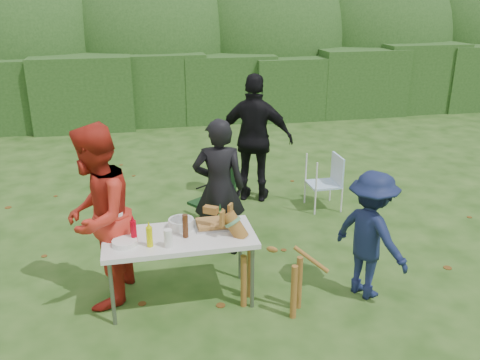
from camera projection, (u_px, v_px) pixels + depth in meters
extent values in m
plane|color=#1E4211|center=(214.00, 309.00, 5.14)|extent=(80.00, 80.00, 0.00)
cube|color=#23471C|center=(158.00, 87.00, 12.17)|extent=(22.00, 1.40, 1.70)
ellipsoid|color=#3D6628|center=(152.00, 48.00, 13.37)|extent=(20.00, 2.60, 3.20)
cube|color=silver|center=(180.00, 238.00, 5.05)|extent=(1.50, 0.70, 0.05)
cylinder|color=slate|center=(112.00, 294.00, 4.78)|extent=(0.04, 0.04, 0.69)
cylinder|color=slate|center=(252.00, 277.00, 5.06)|extent=(0.04, 0.04, 0.69)
cylinder|color=slate|center=(113.00, 264.00, 5.30)|extent=(0.04, 0.04, 0.69)
cylinder|color=slate|center=(240.00, 251.00, 5.57)|extent=(0.04, 0.04, 0.69)
imported|color=black|center=(219.00, 188.00, 5.98)|extent=(0.67, 0.50, 1.68)
imported|color=red|center=(97.00, 217.00, 4.99)|extent=(0.92, 1.06, 1.87)
imported|color=black|center=(255.00, 139.00, 7.53)|extent=(1.22, 0.89, 1.92)
imported|color=#131D41|center=(371.00, 235.00, 5.18)|extent=(0.83, 1.01, 1.37)
cube|color=#B7B7BA|center=(216.00, 225.00, 5.25)|extent=(0.45, 0.30, 0.02)
cube|color=#A87539|center=(216.00, 223.00, 5.24)|extent=(0.40, 0.26, 0.04)
cylinder|color=#CCCE04|center=(149.00, 237.00, 4.80)|extent=(0.06, 0.06, 0.20)
cylinder|color=#B10012|center=(134.00, 231.00, 4.89)|extent=(0.06, 0.06, 0.22)
cylinder|color=#47230F|center=(185.00, 226.00, 4.97)|extent=(0.06, 0.06, 0.24)
cylinder|color=white|center=(118.00, 225.00, 4.98)|extent=(0.12, 0.12, 0.26)
cylinder|color=white|center=(168.00, 238.00, 4.79)|extent=(0.08, 0.08, 0.18)
cylinder|color=silver|center=(181.00, 224.00, 5.19)|extent=(0.26, 0.26, 0.10)
cylinder|color=white|center=(125.00, 243.00, 4.85)|extent=(0.24, 0.24, 0.05)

